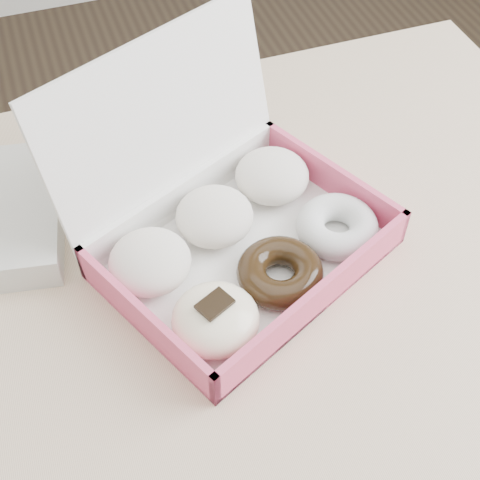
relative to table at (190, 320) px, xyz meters
name	(u,v)px	position (x,y,z in m)	size (l,w,h in m)	color
table	(190,320)	(0.00, 0.00, 0.00)	(1.20, 0.80, 0.75)	tan
donut_box	(233,232)	(0.07, 0.03, 0.12)	(0.42, 0.40, 0.24)	white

